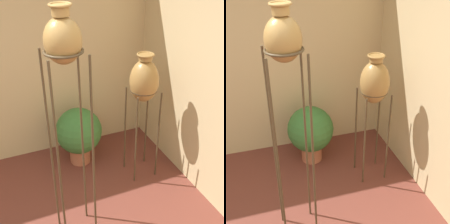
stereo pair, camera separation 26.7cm
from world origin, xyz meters
The scene contains 3 objects.
vase_stand_tall centered at (0.71, 0.69, 1.87)m, with size 0.31×0.31×2.21m.
vase_stand_medium centered at (1.72, 1.28, 1.22)m, with size 0.32×0.32×1.55m.
potted_plant centered at (1.10, 1.76, 0.44)m, with size 0.59×0.59×0.76m.
Camera 2 is at (0.44, -1.54, 2.59)m, focal length 50.00 mm.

